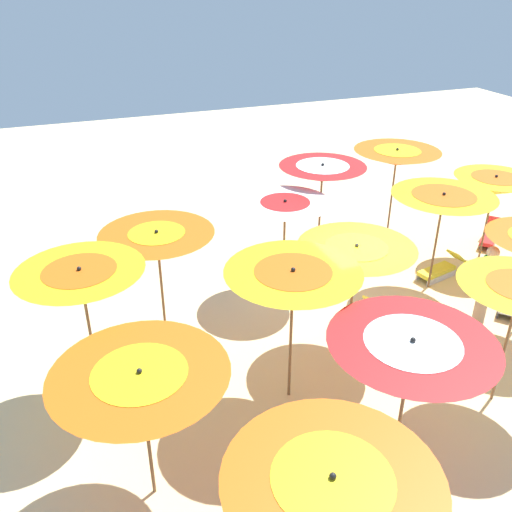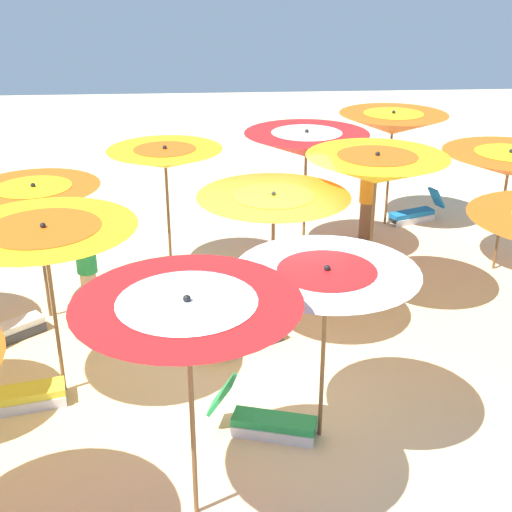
% 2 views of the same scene
% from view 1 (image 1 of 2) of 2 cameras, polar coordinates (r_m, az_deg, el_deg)
% --- Properties ---
extents(ground, '(39.13, 39.13, 0.04)m').
position_cam_1_polar(ground, '(11.28, 10.56, -8.27)').
color(ground, beige).
extents(beach_umbrella_0, '(2.15, 2.15, 2.38)m').
position_cam_1_polar(beach_umbrella_0, '(5.74, 7.86, -23.26)').
color(beach_umbrella_0, brown).
rests_on(beach_umbrella_0, ground).
extents(beach_umbrella_1, '(2.21, 2.21, 2.40)m').
position_cam_1_polar(beach_umbrella_1, '(7.45, 15.84, -9.87)').
color(beach_umbrella_1, brown).
rests_on(beach_umbrella_1, ground).
extents(beach_umbrella_5, '(2.27, 2.27, 2.21)m').
position_cam_1_polar(beach_umbrella_5, '(7.14, -11.91, -13.00)').
color(beach_umbrella_5, brown).
rests_on(beach_umbrella_5, ground).
extents(beach_umbrella_6, '(2.14, 2.14, 2.53)m').
position_cam_1_polar(beach_umbrella_6, '(8.44, 3.86, -2.80)').
color(beach_umbrella_6, brown).
rests_on(beach_umbrella_6, ground).
extents(beach_umbrella_7, '(2.13, 2.13, 2.23)m').
position_cam_1_polar(beach_umbrella_7, '(9.93, 10.37, -0.05)').
color(beach_umbrella_7, brown).
rests_on(beach_umbrella_7, ground).
extents(beach_umbrella_8, '(2.21, 2.21, 2.34)m').
position_cam_1_polar(beach_umbrella_8, '(12.36, 18.92, 5.34)').
color(beach_umbrella_8, brown).
rests_on(beach_umbrella_8, ground).
extents(beach_umbrella_9, '(1.94, 1.94, 2.20)m').
position_cam_1_polar(beach_umbrella_9, '(14.32, 23.63, 6.75)').
color(beach_umbrella_9, brown).
rests_on(beach_umbrella_9, ground).
extents(beach_umbrella_10, '(2.03, 2.03, 2.48)m').
position_cam_1_polar(beach_umbrella_10, '(8.97, -17.78, -2.56)').
color(beach_umbrella_10, brown).
rests_on(beach_umbrella_10, ground).
extents(beach_umbrella_11, '(2.10, 2.10, 2.39)m').
position_cam_1_polar(beach_umbrella_11, '(10.06, -10.27, 1.56)').
color(beach_umbrella_11, brown).
rests_on(beach_umbrella_11, ground).
extents(beach_umbrella_12, '(1.99, 1.99, 2.21)m').
position_cam_1_polar(beach_umbrella_12, '(11.72, 3.04, 4.69)').
color(beach_umbrella_12, brown).
rests_on(beach_umbrella_12, ground).
extents(beach_umbrella_13, '(2.07, 2.07, 2.48)m').
position_cam_1_polar(beach_umbrella_13, '(13.15, 6.93, 8.58)').
color(beach_umbrella_13, brown).
rests_on(beach_umbrella_13, ground).
extents(beach_umbrella_14, '(2.26, 2.26, 2.37)m').
position_cam_1_polar(beach_umbrella_14, '(15.06, 14.46, 9.92)').
color(beach_umbrella_14, brown).
rests_on(beach_umbrella_14, ground).
extents(lounger_0, '(1.32, 0.95, 0.57)m').
position_cam_1_polar(lounger_0, '(11.34, 10.58, -6.74)').
color(lounger_0, '#333338').
rests_on(lounger_0, ground).
extents(lounger_1, '(1.32, 0.66, 0.71)m').
position_cam_1_polar(lounger_1, '(12.69, 5.61, -2.19)').
color(lounger_1, silver).
rests_on(lounger_1, ground).
extents(lounger_2, '(1.25, 1.13, 0.59)m').
position_cam_1_polar(lounger_2, '(13.05, 24.93, -4.11)').
color(lounger_2, '#333338').
rests_on(lounger_2, ground).
extents(lounger_3, '(1.17, 1.06, 0.65)m').
position_cam_1_polar(lounger_3, '(15.80, 23.19, 1.91)').
color(lounger_3, olive).
rests_on(lounger_3, ground).
extents(lounger_5, '(1.40, 0.66, 0.55)m').
position_cam_1_polar(lounger_5, '(13.69, 18.60, -1.31)').
color(lounger_5, silver).
rests_on(lounger_5, ground).
extents(beachgoer_0, '(0.30, 0.30, 1.64)m').
position_cam_1_polar(beachgoer_0, '(7.36, 8.61, -23.45)').
color(beachgoer_0, brown).
rests_on(beachgoer_0, ground).
extents(beachgoer_1, '(0.30, 0.30, 1.90)m').
position_cam_1_polar(beachgoer_1, '(11.61, 22.81, -3.01)').
color(beachgoer_1, '#D8A87F').
rests_on(beachgoer_1, ground).
extents(beach_ball, '(0.27, 0.27, 0.27)m').
position_cam_1_polar(beach_ball, '(15.20, -9.82, 2.57)').
color(beach_ball, '#337FE5').
rests_on(beach_ball, ground).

